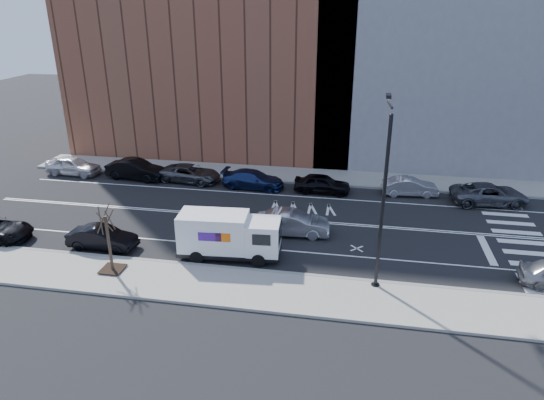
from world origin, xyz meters
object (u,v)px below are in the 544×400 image
(fedex_van, at_px, (229,235))
(far_parked_b, at_px, (136,169))
(driving_sedan, at_px, (292,223))
(far_parked_a, at_px, (73,166))

(fedex_van, relative_size, far_parked_b, 1.21)
(fedex_van, xyz_separation_m, driving_sedan, (3.14, 3.53, -0.63))
(far_parked_b, bearing_deg, fedex_van, -129.65)
(fedex_van, bearing_deg, driving_sedan, 44.28)
(far_parked_b, relative_size, driving_sedan, 1.05)
(far_parked_a, bearing_deg, fedex_van, -121.17)
(fedex_van, height_order, driving_sedan, fedex_van)
(far_parked_b, height_order, driving_sedan, far_parked_b)
(fedex_van, distance_m, driving_sedan, 4.77)
(far_parked_b, distance_m, driving_sedan, 16.13)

